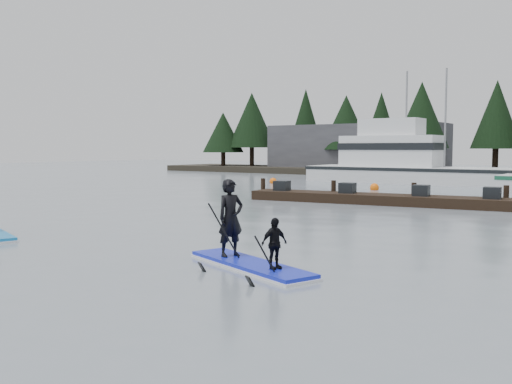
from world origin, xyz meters
The scene contains 9 objects.
ground centered at (0.00, 0.00, 0.00)m, with size 160.00×160.00×0.00m, color gray.
far_shore centered at (0.00, 42.00, 0.30)m, with size 70.00×8.00×0.60m, color #2D281E.
treeline centered at (0.00, 42.00, 0.00)m, with size 60.00×4.00×8.00m, color black, non-canonical shape.
waterfront_building centered at (-14.00, 44.00, 2.50)m, with size 18.00×6.00×5.00m, color #4C4C51.
fishing_boat_large centered at (-3.86, 31.78, 0.70)m, with size 16.35×4.65×9.36m.
floating_dock centered at (1.23, 15.04, 0.23)m, with size 13.58×1.81×0.45m, color black.
buoy_a centered at (-11.80, 25.08, 0.00)m, with size 0.53×0.53×0.53m, color #FF670C.
buoy_b centered at (-2.89, 23.04, 0.00)m, with size 0.55×0.55×0.55m, color #FF670C.
paddleboard_duo centered at (3.93, -0.07, 0.60)m, with size 3.80×2.12×2.44m.
Camera 1 is at (11.37, -10.24, 2.65)m, focal length 40.00 mm.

